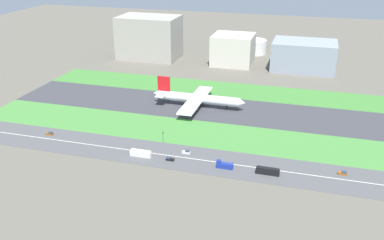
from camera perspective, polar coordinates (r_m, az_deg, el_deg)
The scene contains 20 objects.
ground_plane at distance 290.86m, azimuth 2.74°, elevation 1.55°, with size 800.00×800.00×0.00m, color #5B564C.
runway at distance 290.84m, azimuth 2.74°, elevation 1.55°, with size 280.00×46.00×0.10m, color #38383D.
grass_median_north at distance 328.42m, azimuth 4.43°, elevation 4.08°, with size 280.00×36.00×0.10m, color #3D7A33.
grass_median_south at distance 254.32m, azimuth 0.56°, elevation -1.71°, with size 280.00×36.00×0.10m, color #427F38.
highway at distance 226.88m, azimuth -1.63°, elevation -4.98°, with size 280.00×28.00×0.10m, color #4C4C4F.
highway_centerline at distance 226.86m, azimuth -1.63°, elevation -4.96°, with size 266.00×0.50×0.01m, color silver.
airliner at distance 291.27m, azimuth 0.58°, elevation 2.92°, with size 65.00×56.00×19.70m.
car_2 at distance 230.12m, azimuth -0.74°, elevation -4.29°, with size 4.40×1.80×2.00m.
bus_0 at distance 228.32m, azimuth -6.87°, elevation -4.45°, with size 11.60×2.50×3.50m.
car_0 at distance 223.18m, azimuth 19.53°, elevation -6.69°, with size 4.40×1.80×2.00m.
bus_1 at distance 213.59m, azimuth 10.09°, elevation -6.74°, with size 11.60×2.50×3.50m.
car_1 at distance 264.85m, azimuth -18.50°, elevation -1.73°, with size 4.40×1.80×2.00m.
car_3 at distance 223.44m, azimuth -3.01°, elevation -5.22°, with size 4.40×1.80×2.00m.
truck_0 at distance 216.28m, azimuth 4.34°, elevation -6.06°, with size 8.40×2.50×4.00m.
traffic_light at distance 240.09m, azimuth -3.91°, elevation -2.23°, with size 0.36×0.50×7.20m.
terminal_building at distance 415.94m, azimuth -5.73°, elevation 10.95°, with size 56.02×37.42×39.72m, color #9E998E.
hangar_building at distance 395.01m, azimuth 5.52°, elevation 9.37°, with size 36.25×33.94×27.13m, color beige.
office_tower at distance 389.01m, azimuth 14.73°, elevation 8.34°, with size 54.00×37.81×24.97m, color gray.
fuel_tank_west at distance 437.91m, azimuth 8.20°, elevation 9.70°, with size 25.84×25.84×13.61m, color silver.
fuel_tank_centre at distance 434.74m, azimuth 12.75°, elevation 9.23°, with size 16.89×16.89×12.97m, color silver.
Camera 1 is at (61.89, -263.28, 107.00)m, focal length 39.86 mm.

